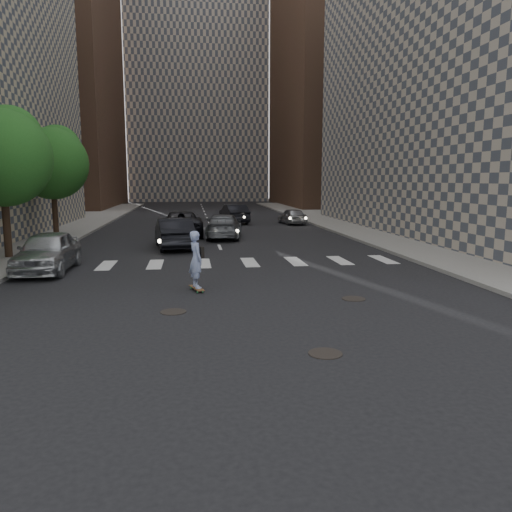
{
  "coord_description": "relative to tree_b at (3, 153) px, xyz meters",
  "views": [
    {
      "loc": [
        -1.48,
        -12.03,
        3.54
      ],
      "look_at": [
        0.41,
        2.4,
        1.3
      ],
      "focal_mm": 35.0,
      "sensor_mm": 36.0,
      "label": 1
    }
  ],
  "objects": [
    {
      "name": "traffic_car_a",
      "position": [
        7.09,
        2.81,
        -3.85
      ],
      "size": [
        2.3,
        4.99,
        1.59
      ],
      "primitive_type": "imported",
      "rotation": [
        0.0,
        0.0,
        3.27
      ],
      "color": "black",
      "rests_on": "ground"
    },
    {
      "name": "manhole_b",
      "position": [
        7.45,
        -9.94,
        -4.64
      ],
      "size": [
        0.7,
        0.7,
        0.02
      ],
      "primitive_type": "cylinder",
      "color": "black",
      "rests_on": "ground"
    },
    {
      "name": "tower_left",
      "position": [
        -10.55,
        43.86,
        15.35
      ],
      "size": [
        18.0,
        24.0,
        40.0
      ],
      "primitive_type": "cube",
      "color": "brown",
      "rests_on": "ground"
    },
    {
      "name": "ground",
      "position": [
        9.45,
        -11.14,
        -4.65
      ],
      "size": [
        160.0,
        160.0,
        0.0
      ],
      "primitive_type": "plane",
      "color": "black",
      "rests_on": "ground"
    },
    {
      "name": "manhole_c",
      "position": [
        12.75,
        -9.14,
        -4.64
      ],
      "size": [
        0.7,
        0.7,
        0.02
      ],
      "primitive_type": "cylinder",
      "color": "black",
      "rests_on": "ground"
    },
    {
      "name": "tree_b",
      "position": [
        0.0,
        0.0,
        0.0
      ],
      "size": [
        4.2,
        4.2,
        6.6
      ],
      "color": "#382619",
      "rests_on": "sidewalk_left"
    },
    {
      "name": "tower_right",
      "position": [
        29.45,
        43.86,
        13.35
      ],
      "size": [
        18.0,
        24.0,
        36.0
      ],
      "primitive_type": "cube",
      "color": "brown",
      "rests_on": "ground"
    },
    {
      "name": "traffic_car_d",
      "position": [
        15.95,
        15.71,
        -4.01
      ],
      "size": [
        1.95,
        3.91,
        1.28
      ],
      "primitive_type": "imported",
      "rotation": [
        0.0,
        0.0,
        3.26
      ],
      "color": "#A2A4A9",
      "rests_on": "ground"
    },
    {
      "name": "traffic_car_e",
      "position": [
        11.45,
        17.21,
        -3.88
      ],
      "size": [
        2.25,
        4.85,
        1.54
      ],
      "primitive_type": "imported",
      "rotation": [
        0.0,
        0.0,
        3.28
      ],
      "color": "black",
      "rests_on": "ground"
    },
    {
      "name": "traffic_car_b",
      "position": [
        9.95,
        6.96,
        -3.92
      ],
      "size": [
        2.65,
        5.22,
        1.45
      ],
      "primitive_type": "imported",
      "rotation": [
        0.0,
        0.0,
        3.01
      ],
      "color": "#5B5E63",
      "rests_on": "ground"
    },
    {
      "name": "traffic_car_c",
      "position": [
        7.39,
        8.57,
        -3.86
      ],
      "size": [
        2.63,
        5.66,
        1.57
      ],
      "primitive_type": "imported",
      "rotation": [
        0.0,
        0.0,
        3.15
      ],
      "color": "black",
      "rests_on": "ground"
    },
    {
      "name": "tower_center",
      "position": [
        9.45,
        66.86,
        19.35
      ],
      "size": [
        22.0,
        20.0,
        48.0
      ],
      "primitive_type": "cube",
      "color": "#ADA08E",
      "rests_on": "ground"
    },
    {
      "name": "sidewalk_right",
      "position": [
        23.95,
        8.86,
        -4.57
      ],
      "size": [
        13.0,
        80.0,
        0.15
      ],
      "primitive_type": "cube",
      "color": "gray",
      "rests_on": "ground"
    },
    {
      "name": "manhole_a",
      "position": [
        10.65,
        -13.64,
        -4.64
      ],
      "size": [
        0.7,
        0.7,
        0.02
      ],
      "primitive_type": "cylinder",
      "color": "black",
      "rests_on": "ground"
    },
    {
      "name": "skateboarder",
      "position": [
        8.12,
        -7.38,
        -3.63
      ],
      "size": [
        0.61,
        1.0,
        1.93
      ],
      "rotation": [
        0.0,
        0.0,
        0.3
      ],
      "color": "brown",
      "rests_on": "ground"
    },
    {
      "name": "building_right",
      "position": [
        27.94,
        7.35,
        6.34
      ],
      "size": [
        15.0,
        33.0,
        22.0
      ],
      "color": "#ADA08E",
      "rests_on": "ground"
    },
    {
      "name": "silver_sedan",
      "position": [
        2.45,
        -3.23,
        -3.86
      ],
      "size": [
        1.88,
        4.62,
        1.57
      ],
      "primitive_type": "imported",
      "rotation": [
        0.0,
        0.0,
        -0.01
      ],
      "color": "#B7BABE",
      "rests_on": "ground"
    },
    {
      "name": "tree_c",
      "position": [
        0.0,
        8.0,
        0.0
      ],
      "size": [
        4.2,
        4.2,
        6.6
      ],
      "color": "#382619",
      "rests_on": "sidewalk_left"
    }
  ]
}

